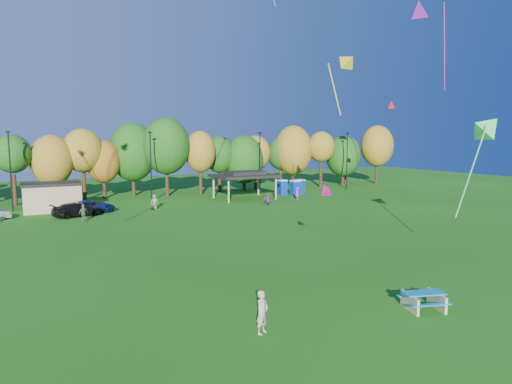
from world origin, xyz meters
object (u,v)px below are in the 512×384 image
porta_potties (292,187)px  car_d (77,210)px  car_c (90,206)px  picnic_table (423,299)px  kite_flyer (262,312)px

porta_potties → car_d: size_ratio=0.74×
car_c → porta_potties: bearing=-92.4°
porta_potties → picnic_table: (-18.42, -41.02, -0.59)m
porta_potties → car_d: porta_potties is taller
kite_flyer → porta_potties: bearing=27.8°
car_d → car_c: bearing=-56.7°
porta_potties → car_c: size_ratio=0.71×
kite_flyer → car_c: (-1.91, 36.40, -0.21)m
porta_potties → kite_flyer: 47.88m
picnic_table → kite_flyer: (-8.30, 1.28, 0.44)m
car_d → porta_potties: bearing=-94.5°
kite_flyer → car_c: kite_flyer is taller
porta_potties → car_c: (-28.62, -3.34, -0.36)m
porta_potties → picnic_table: porta_potties is taller
picnic_table → kite_flyer: bearing=-171.2°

